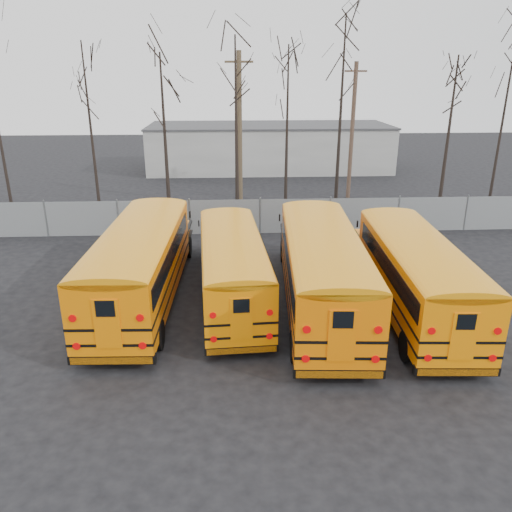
{
  "coord_description": "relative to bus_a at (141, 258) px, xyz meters",
  "views": [
    {
      "loc": [
        -1.63,
        -15.38,
        8.8
      ],
      "look_at": [
        -0.65,
        3.92,
        1.6
      ],
      "focal_mm": 35.0,
      "sensor_mm": 36.0,
      "label": 1
    }
  ],
  "objects": [
    {
      "name": "ground",
      "position": [
        5.21,
        -3.14,
        -1.9
      ],
      "size": [
        120.0,
        120.0,
        0.0
      ],
      "primitive_type": "plane",
      "color": "black",
      "rests_on": "ground"
    },
    {
      "name": "fence",
      "position": [
        5.21,
        8.86,
        -0.9
      ],
      "size": [
        40.0,
        0.04,
        2.0
      ],
      "primitive_type": "cube",
      "color": "gray",
      "rests_on": "ground"
    },
    {
      "name": "distant_building",
      "position": [
        7.21,
        28.86,
        0.1
      ],
      "size": [
        22.0,
        8.0,
        4.0
      ],
      "primitive_type": "cube",
      "color": "beige",
      "rests_on": "ground"
    },
    {
      "name": "bus_a",
      "position": [
        0.0,
        0.0,
        0.0
      ],
      "size": [
        3.06,
        11.69,
        3.25
      ],
      "rotation": [
        0.0,
        0.0,
        -0.03
      ],
      "color": "black",
      "rests_on": "ground"
    },
    {
      "name": "bus_b",
      "position": [
        3.56,
        -0.09,
        -0.21
      ],
      "size": [
        2.98,
        10.44,
        2.89
      ],
      "rotation": [
        0.0,
        0.0,
        0.06
      ],
      "color": "black",
      "rests_on": "ground"
    },
    {
      "name": "bus_c",
      "position": [
        6.97,
        -1.04,
        0.02
      ],
      "size": [
        3.41,
        11.87,
        3.28
      ],
      "rotation": [
        0.0,
        0.0,
        -0.06
      ],
      "color": "black",
      "rests_on": "ground"
    },
    {
      "name": "bus_d",
      "position": [
        10.44,
        -1.4,
        -0.1
      ],
      "size": [
        3.11,
        11.09,
        3.07
      ],
      "rotation": [
        0.0,
        0.0,
        -0.05
      ],
      "color": "black",
      "rests_on": "ground"
    },
    {
      "name": "utility_pole_left",
      "position": [
        4.2,
        14.47,
        3.22
      ],
      "size": [
        1.78,
        0.31,
        9.98
      ],
      "rotation": [
        0.0,
        0.0,
        -0.04
      ],
      "color": "brown",
      "rests_on": "ground"
    },
    {
      "name": "utility_pole_right",
      "position": [
        12.19,
        17.15,
        2.92
      ],
      "size": [
        1.64,
        0.56,
        9.4
      ],
      "rotation": [
        0.0,
        0.0,
        0.27
      ],
      "color": "brown",
      "rests_on": "ground"
    },
    {
      "name": "tree_2",
      "position": [
        -4.38,
        11.13,
        3.27
      ],
      "size": [
        0.26,
        0.26,
        10.35
      ],
      "primitive_type": "cone",
      "color": "black",
      "rests_on": "ground"
    },
    {
      "name": "tree_3",
      "position": [
        -0.13,
        10.62,
        2.97
      ],
      "size": [
        0.26,
        0.26,
        9.75
      ],
      "primitive_type": "cone",
      "color": "black",
      "rests_on": "ground"
    },
    {
      "name": "tree_4",
      "position": [
        3.94,
        11.42,
        3.44
      ],
      "size": [
        0.26,
        0.26,
        10.68
      ],
      "primitive_type": "cone",
      "color": "black",
      "rests_on": "ground"
    },
    {
      "name": "tree_5",
      "position": [
        7.05,
        12.5,
        3.22
      ],
      "size": [
        0.26,
        0.26,
        10.24
      ],
      "primitive_type": "cone",
      "color": "black",
      "rests_on": "ground"
    },
    {
      "name": "tree_6",
      "position": [
        10.61,
        13.96,
        4.12
      ],
      "size": [
        0.26,
        0.26,
        12.04
      ],
      "primitive_type": "cone",
      "color": "black",
      "rests_on": "ground"
    },
    {
      "name": "tree_7",
      "position": [
        16.28,
        10.55,
        2.91
      ],
      "size": [
        0.26,
        0.26,
        9.63
      ],
      "primitive_type": "cone",
      "color": "black",
      "rests_on": "ground"
    },
    {
      "name": "tree_8",
      "position": [
        20.06,
        11.76,
        4.18
      ],
      "size": [
        0.26,
        0.26,
        12.17
      ],
      "primitive_type": "cone",
      "color": "black",
      "rests_on": "ground"
    }
  ]
}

